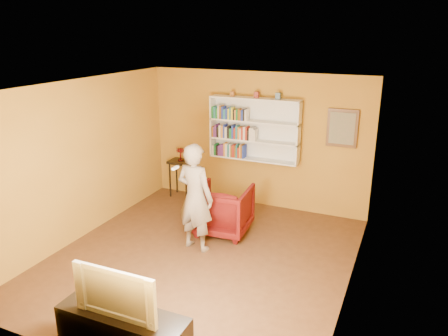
{
  "coord_description": "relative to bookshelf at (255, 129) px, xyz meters",
  "views": [
    {
      "loc": [
        2.81,
        -5.49,
        3.48
      ],
      "look_at": [
        0.06,
        0.75,
        1.29
      ],
      "focal_mm": 35.0,
      "sensor_mm": 36.0,
      "label": 1
    }
  ],
  "objects": [
    {
      "name": "console_table",
      "position": [
        -1.61,
        -0.16,
        -0.94
      ],
      "size": [
        0.49,
        0.37,
        0.8
      ],
      "color": "black",
      "rests_on": "ground"
    },
    {
      "name": "bookshelf",
      "position": [
        0.0,
        0.0,
        0.0
      ],
      "size": [
        1.8,
        0.29,
        1.23
      ],
      "color": "white",
      "rests_on": "room_shell"
    },
    {
      "name": "armchair",
      "position": [
        -0.07,
        -1.4,
        -1.17
      ],
      "size": [
        0.99,
        1.01,
        0.86
      ],
      "primitive_type": "imported",
      "rotation": [
        0.0,
        0.0,
        3.22
      ],
      "color": "#460507",
      "rests_on": "ground"
    },
    {
      "name": "ornament_centre",
      "position": [
        0.03,
        -0.06,
        0.68
      ],
      "size": [
        0.08,
        0.08,
        0.12
      ],
      "primitive_type": "cube",
      "color": "#943731",
      "rests_on": "bookshelf"
    },
    {
      "name": "tv_cabinet",
      "position": [
        0.18,
        -4.66,
        -1.33
      ],
      "size": [
        1.51,
        0.45,
        0.54
      ],
      "primitive_type": "cube",
      "color": "black",
      "rests_on": "ground"
    },
    {
      "name": "person",
      "position": [
        -0.23,
        -2.14,
        -0.7
      ],
      "size": [
        0.71,
        0.53,
        1.79
      ],
      "primitive_type": "imported",
      "rotation": [
        0.0,
        0.0,
        2.97
      ],
      "color": "#766756",
      "rests_on": "ground"
    },
    {
      "name": "framed_painting",
      "position": [
        1.65,
        0.05,
        0.16
      ],
      "size": [
        0.55,
        0.05,
        0.7
      ],
      "color": "#513217",
      "rests_on": "room_shell"
    },
    {
      "name": "books_row_upper",
      "position": [
        -0.5,
        -0.11,
        0.29
      ],
      "size": [
        0.74,
        0.19,
        0.26
      ],
      "color": "#197330",
      "rests_on": "bookshelf"
    },
    {
      "name": "game_remote",
      "position": [
        -0.37,
        -2.49,
        -0.12
      ],
      "size": [
        0.04,
        0.15,
        0.04
      ],
      "primitive_type": "cube",
      "color": "white",
      "rests_on": "person"
    },
    {
      "name": "room_shell",
      "position": [
        0.0,
        -2.41,
        -0.58
      ],
      "size": [
        5.3,
        5.8,
        2.88
      ],
      "color": "#472A16",
      "rests_on": "ground"
    },
    {
      "name": "television",
      "position": [
        0.18,
        -4.66,
        -0.77
      ],
      "size": [
        1.01,
        0.14,
        0.58
      ],
      "primitive_type": "imported",
      "rotation": [
        0.0,
        0.0,
        0.01
      ],
      "color": "black",
      "rests_on": "tv_cabinet"
    },
    {
      "name": "ruby_lustre",
      "position": [
        -1.61,
        -0.16,
        -0.6
      ],
      "size": [
        0.18,
        0.17,
        0.28
      ],
      "color": "maroon",
      "rests_on": "console_table"
    },
    {
      "name": "books_row_lower",
      "position": [
        -0.5,
        -0.11,
        -0.46
      ],
      "size": [
        0.69,
        0.19,
        0.27
      ],
      "color": "silver",
      "rests_on": "bookshelf"
    },
    {
      "name": "books_row_middle",
      "position": [
        -0.39,
        -0.11,
        -0.08
      ],
      "size": [
        0.92,
        0.19,
        0.27
      ],
      "color": "brown",
      "rests_on": "bookshelf"
    },
    {
      "name": "ornament_right",
      "position": [
        0.46,
        -0.06,
        0.68
      ],
      "size": [
        0.09,
        0.09,
        0.12
      ],
      "primitive_type": "cube",
      "color": "slate",
      "rests_on": "bookshelf"
    },
    {
      "name": "ornament_left",
      "position": [
        -0.46,
        -0.06,
        0.67
      ],
      "size": [
        0.07,
        0.07,
        0.1
      ],
      "primitive_type": "cube",
      "color": "#9C5F2C",
      "rests_on": "bookshelf"
    }
  ]
}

